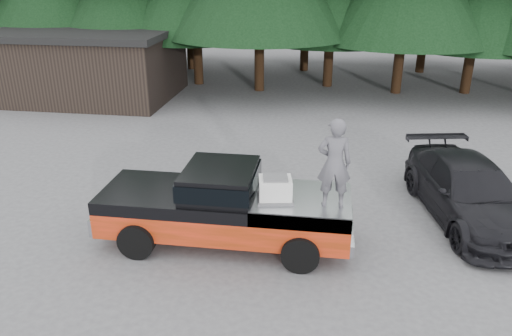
# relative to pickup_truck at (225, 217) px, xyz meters

# --- Properties ---
(ground) EXTENTS (120.00, 120.00, 0.00)m
(ground) POSITION_rel_pickup_truck_xyz_m (-0.35, 0.67, -0.67)
(ground) COLOR #4D4D50
(ground) RESTS_ON ground
(pickup_truck) EXTENTS (6.00, 2.04, 1.33)m
(pickup_truck) POSITION_rel_pickup_truck_xyz_m (0.00, 0.00, 0.00)
(pickup_truck) COLOR red
(pickup_truck) RESTS_ON ground
(truck_cab) EXTENTS (1.66, 1.90, 0.59)m
(truck_cab) POSITION_rel_pickup_truck_xyz_m (-0.10, 0.00, 0.96)
(truck_cab) COLOR black
(truck_cab) RESTS_ON pickup_truck
(air_compressor) EXTENTS (0.81, 0.71, 0.49)m
(air_compressor) POSITION_rel_pickup_truck_xyz_m (1.20, -0.25, 0.91)
(air_compressor) COLOR silver
(air_compressor) RESTS_ON pickup_truck
(man_on_bed) EXTENTS (0.76, 0.54, 1.99)m
(man_on_bed) POSITION_rel_pickup_truck_xyz_m (2.46, -0.35, 1.66)
(man_on_bed) COLOR #535259
(man_on_bed) RESTS_ON pickup_truck
(parked_car) EXTENTS (3.11, 5.57, 1.53)m
(parked_car) POSITION_rel_pickup_truck_xyz_m (6.01, 2.11, 0.10)
(parked_car) COLOR black
(parked_car) RESTS_ON ground
(utility_building) EXTENTS (8.40, 6.40, 3.30)m
(utility_building) POSITION_rel_pickup_truck_xyz_m (-9.35, 12.67, 1.00)
(utility_building) COLOR black
(utility_building) RESTS_ON ground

